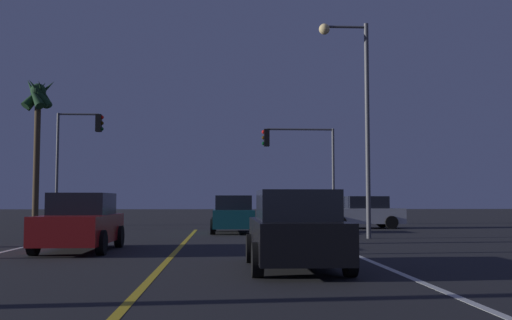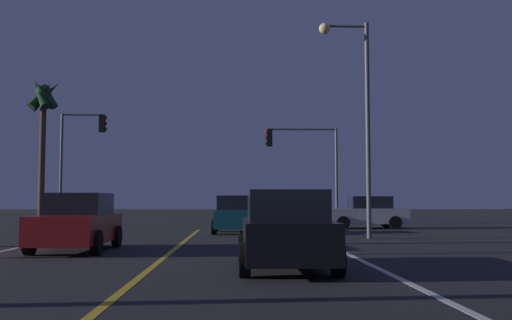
{
  "view_description": "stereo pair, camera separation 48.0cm",
  "coord_description": "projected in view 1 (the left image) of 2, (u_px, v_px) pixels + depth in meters",
  "views": [
    {
      "loc": [
        1.37,
        0.75,
        1.48
      ],
      "look_at": [
        2.66,
        23.82,
        3.08
      ],
      "focal_mm": 41.05,
      "sensor_mm": 36.0,
      "label": 1
    },
    {
      "loc": [
        1.85,
        0.75,
        1.48
      ],
      "look_at": [
        2.66,
        23.82,
        3.08
      ],
      "focal_mm": 41.05,
      "sensor_mm": 36.0,
      "label": 2
    }
  ],
  "objects": [
    {
      "name": "palm_tree_left_far",
      "position": [
        38.0,
        106.0,
        34.68
      ],
      "size": [
        2.16,
        2.07,
        8.86
      ],
      "color": "#473826",
      "rests_on": "ground"
    },
    {
      "name": "car_lead_same_lane",
      "position": [
        296.0,
        231.0,
        12.61
      ],
      "size": [
        2.02,
        4.3,
        1.7
      ],
      "rotation": [
        0.0,
        0.0,
        1.57
      ],
      "color": "black",
      "rests_on": "ground"
    },
    {
      "name": "lane_edge_right",
      "position": [
        405.0,
        275.0,
        11.57
      ],
      "size": [
        0.16,
        36.55,
        0.01
      ],
      "primitive_type": "cube",
      "color": "silver",
      "rests_on": "ground"
    },
    {
      "name": "car_oncoming",
      "position": [
        81.0,
        223.0,
        17.17
      ],
      "size": [
        2.02,
        4.3,
        1.7
      ],
      "rotation": [
        0.0,
        0.0,
        -1.57
      ],
      "color": "black",
      "rests_on": "ground"
    },
    {
      "name": "traffic_light_near_right",
      "position": [
        298.0,
        153.0,
        30.56
      ],
      "size": [
        3.83,
        0.36,
        5.25
      ],
      "rotation": [
        0.0,
        0.0,
        3.14
      ],
      "color": "#4C4C51",
      "rests_on": "ground"
    },
    {
      "name": "lane_center_divider",
      "position": [
        152.0,
        277.0,
        11.3
      ],
      "size": [
        0.16,
        36.55,
        0.01
      ],
      "primitive_type": "cube",
      "color": "gold",
      "rests_on": "ground"
    },
    {
      "name": "car_crossing_side",
      "position": [
        363.0,
        213.0,
        31.12
      ],
      "size": [
        4.3,
        2.02,
        1.7
      ],
      "rotation": [
        0.0,
        0.0,
        3.14
      ],
      "color": "black",
      "rests_on": "ground"
    },
    {
      "name": "traffic_light_near_left",
      "position": [
        78.0,
        144.0,
        29.96
      ],
      "size": [
        2.38,
        0.36,
        5.96
      ],
      "color": "#4C4C51",
      "rests_on": "ground"
    },
    {
      "name": "street_lamp_right_far",
      "position": [
        357.0,
        102.0,
        23.1
      ],
      "size": [
        1.99,
        0.44,
        8.53
      ],
      "rotation": [
        0.0,
        0.0,
        3.14
      ],
      "color": "#4C4C51",
      "rests_on": "ground"
    },
    {
      "name": "car_ahead_far",
      "position": [
        233.0,
        215.0,
        26.74
      ],
      "size": [
        2.02,
        4.3,
        1.7
      ],
      "rotation": [
        0.0,
        0.0,
        1.57
      ],
      "color": "black",
      "rests_on": "ground"
    }
  ]
}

